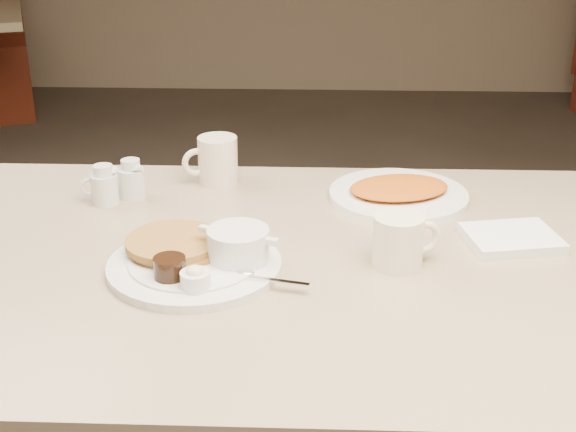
{
  "coord_description": "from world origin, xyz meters",
  "views": [
    {
      "loc": [
        0.05,
        -1.21,
        1.36
      ],
      "look_at": [
        0.0,
        0.02,
        0.82
      ],
      "focal_mm": 49.17,
      "sensor_mm": 36.0,
      "label": 1
    }
  ],
  "objects_px": {
    "coffee_mug_near": "(400,240)",
    "diner_table": "(288,342)",
    "creamer_left": "(104,186)",
    "creamer_right": "(132,180)",
    "hash_plate": "(399,193)",
    "coffee_mug_far": "(216,160)",
    "main_plate": "(200,256)"
  },
  "relations": [
    {
      "from": "coffee_mug_near",
      "to": "diner_table",
      "type": "bearing_deg",
      "value": 174.39
    },
    {
      "from": "coffee_mug_near",
      "to": "creamer_left",
      "type": "height_order",
      "value": "coffee_mug_near"
    },
    {
      "from": "coffee_mug_near",
      "to": "creamer_left",
      "type": "relative_size",
      "value": 1.61
    },
    {
      "from": "creamer_right",
      "to": "hash_plate",
      "type": "distance_m",
      "value": 0.54
    },
    {
      "from": "hash_plate",
      "to": "coffee_mug_far",
      "type": "bearing_deg",
      "value": 168.33
    },
    {
      "from": "coffee_mug_near",
      "to": "main_plate",
      "type": "bearing_deg",
      "value": -175.69
    },
    {
      "from": "creamer_left",
      "to": "diner_table",
      "type": "bearing_deg",
      "value": -31.52
    },
    {
      "from": "creamer_left",
      "to": "hash_plate",
      "type": "bearing_deg",
      "value": 4.31
    },
    {
      "from": "coffee_mug_near",
      "to": "coffee_mug_far",
      "type": "xyz_separation_m",
      "value": [
        -0.35,
        0.37,
        0.0
      ]
    },
    {
      "from": "coffee_mug_near",
      "to": "creamer_left",
      "type": "bearing_deg",
      "value": 156.21
    },
    {
      "from": "diner_table",
      "to": "creamer_left",
      "type": "relative_size",
      "value": 18.6
    },
    {
      "from": "diner_table",
      "to": "coffee_mug_near",
      "type": "height_order",
      "value": "coffee_mug_near"
    },
    {
      "from": "hash_plate",
      "to": "main_plate",
      "type": "bearing_deg",
      "value": -138.53
    },
    {
      "from": "creamer_left",
      "to": "hash_plate",
      "type": "relative_size",
      "value": 0.23
    },
    {
      "from": "diner_table",
      "to": "coffee_mug_near",
      "type": "bearing_deg",
      "value": -5.61
    },
    {
      "from": "diner_table",
      "to": "main_plate",
      "type": "height_order",
      "value": "main_plate"
    },
    {
      "from": "coffee_mug_near",
      "to": "coffee_mug_far",
      "type": "relative_size",
      "value": 1.01
    },
    {
      "from": "creamer_left",
      "to": "creamer_right",
      "type": "distance_m",
      "value": 0.06
    },
    {
      "from": "diner_table",
      "to": "hash_plate",
      "type": "distance_m",
      "value": 0.39
    },
    {
      "from": "main_plate",
      "to": "coffee_mug_near",
      "type": "height_order",
      "value": "coffee_mug_near"
    },
    {
      "from": "diner_table",
      "to": "coffee_mug_far",
      "type": "distance_m",
      "value": 0.45
    },
    {
      "from": "coffee_mug_far",
      "to": "hash_plate",
      "type": "bearing_deg",
      "value": -11.67
    },
    {
      "from": "hash_plate",
      "to": "creamer_left",
      "type": "bearing_deg",
      "value": -175.69
    },
    {
      "from": "main_plate",
      "to": "coffee_mug_far",
      "type": "distance_m",
      "value": 0.4
    },
    {
      "from": "creamer_right",
      "to": "coffee_mug_far",
      "type": "bearing_deg",
      "value": 28.13
    },
    {
      "from": "creamer_left",
      "to": "hash_plate",
      "type": "xyz_separation_m",
      "value": [
        0.59,
        0.04,
        -0.02
      ]
    },
    {
      "from": "coffee_mug_near",
      "to": "coffee_mug_far",
      "type": "distance_m",
      "value": 0.51
    },
    {
      "from": "diner_table",
      "to": "hash_plate",
      "type": "relative_size",
      "value": 4.3
    },
    {
      "from": "coffee_mug_far",
      "to": "creamer_right",
      "type": "xyz_separation_m",
      "value": [
        -0.16,
        -0.09,
        -0.01
      ]
    },
    {
      "from": "diner_table",
      "to": "coffee_mug_far",
      "type": "height_order",
      "value": "coffee_mug_far"
    },
    {
      "from": "creamer_right",
      "to": "hash_plate",
      "type": "height_order",
      "value": "creamer_right"
    },
    {
      "from": "coffee_mug_near",
      "to": "creamer_left",
      "type": "distance_m",
      "value": 0.61
    }
  ]
}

